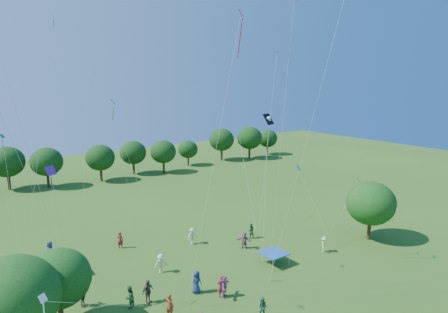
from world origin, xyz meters
TOP-DOWN VIEW (x-y plane):
  - near_tree_west at (-14.56, 14.72)m, footprint 5.33×5.33m
  - near_tree_north at (-11.63, 16.91)m, footprint 4.41×4.41m
  - near_tree_east at (18.59, 13.53)m, footprint 5.04×5.04m
  - treeline at (-1.73, 55.43)m, footprint 88.01×8.77m
  - tent_red_stripe at (-9.21, 24.37)m, footprint 2.20×2.20m
  - tent_blue at (6.56, 15.30)m, footprint 2.20×2.20m
  - crowd_person_0 at (-9.69, 28.24)m, footprint 0.62×0.96m
  - crowd_person_1 at (-3.42, 26.87)m, footprint 0.74×0.74m
  - crowd_person_2 at (8.77, 21.15)m, footprint 0.90×0.72m
  - crowd_person_3 at (12.26, 14.23)m, footprint 1.09×0.98m
  - crowd_person_4 at (-9.67, 18.58)m, footprint 1.11×1.05m
  - crowd_person_5 at (-0.41, 13.41)m, footprint 1.59×1.54m
  - crowd_person_6 at (-1.82, 15.20)m, footprint 1.00×0.67m
  - crowd_person_7 at (-0.56, 13.57)m, footprint 0.74×0.55m
  - crowd_person_8 at (0.15, 9.57)m, footprint 0.78×0.86m
  - crowd_person_9 at (-2.54, 19.86)m, footprint 1.20×0.71m
  - crowd_person_12 at (-11.81, 20.27)m, footprint 0.83×0.87m
  - crowd_person_13 at (-5.11, 13.55)m, footprint 0.67×0.78m
  - crowd_person_14 at (-6.94, 16.35)m, footprint 0.95×0.84m
  - crowd_person_15 at (2.94, 23.47)m, footprint 1.14×0.52m
  - crowd_person_16 at (-5.55, 16.15)m, footprint 1.19×0.80m
  - crowd_person_17 at (6.51, 19.48)m, footprint 1.40×1.60m
  - pirate_kite at (8.92, 18.90)m, footprint 5.61×5.43m
  - red_high_kite at (1.70, 15.34)m, footprint 6.65×2.54m
  - small_kite_0 at (10.12, 24.16)m, footprint 2.79×6.36m
  - small_kite_1 at (13.47, 11.87)m, footprint 1.27×3.97m
  - small_kite_3 at (-12.56, 28.01)m, footprint 0.48×3.93m
  - small_kite_4 at (1.87, 9.76)m, footprint 0.47×1.98m
  - small_kite_5 at (12.49, 22.46)m, footprint 6.41×4.75m
  - small_kite_6 at (-12.19, 10.58)m, footprint 8.28×3.23m
  - small_kite_7 at (5.94, 9.85)m, footprint 5.51×2.07m
  - small_kite_8 at (-13.04, 16.62)m, footprint 4.33×3.31m
  - small_kite_9 at (-7.62, 20.50)m, footprint 2.41×1.11m
  - small_kite_10 at (-13.25, 18.07)m, footprint 4.10×1.93m
  - small_kite_11 at (-6.22, 18.62)m, footprint 2.69×2.04m
  - small_kite_12 at (-9.50, 25.52)m, footprint 4.12×0.73m
  - small_kite_13 at (-11.10, 18.42)m, footprint 1.11×0.97m
  - small_kite_14 at (-3.60, 26.79)m, footprint 4.61×3.56m
  - small_kite_15 at (13.81, 18.80)m, footprint 0.67×4.64m

SIDE VIEW (x-z plane):
  - crowd_person_8 at x=0.15m, z-range 0.00..1.54m
  - crowd_person_3 at x=12.26m, z-range 0.00..1.56m
  - crowd_person_12 at x=-11.81m, z-range 0.00..1.59m
  - crowd_person_2 at x=8.77m, z-range 0.00..1.60m
  - crowd_person_17 at x=6.51m, z-range 0.00..1.69m
  - crowd_person_14 at x=-6.94m, z-range 0.00..1.71m
  - crowd_person_1 at x=-3.42m, z-range 0.00..1.71m
  - crowd_person_9 at x=-2.54m, z-range 0.00..1.72m
  - crowd_person_15 at x=2.94m, z-range 0.00..1.74m
  - crowd_person_5 at x=-0.41m, z-range 0.00..1.75m
  - crowd_person_13 at x=-5.11m, z-range 0.00..1.78m
  - crowd_person_7 at x=-0.56m, z-range 0.00..1.79m
  - crowd_person_4 at x=-9.67m, z-range 0.00..1.79m
  - crowd_person_0 at x=-9.69m, z-range 0.00..1.80m
  - crowd_person_16 at x=-5.55m, z-range 0.00..1.85m
  - crowd_person_6 at x=-1.82m, z-range 0.00..1.86m
  - tent_red_stripe at x=-9.21m, z-range 0.49..1.59m
  - tent_blue at x=6.56m, z-range 0.49..1.59m
  - near_tree_north at x=-11.63m, z-range 0.80..6.39m
  - near_tree_east at x=18.59m, z-range 0.84..7.06m
  - treeline at x=-1.73m, z-range 0.70..7.48m
  - near_tree_west at x=-14.56m, z-range 0.94..7.64m
  - small_kite_6 at x=-12.19m, z-range 2.51..7.67m
  - small_kite_15 at x=13.81m, z-range 3.40..9.65m
  - small_kite_1 at x=13.47m, z-range 3.60..10.18m
  - small_kite_0 at x=10.12m, z-range 3.37..12.45m
  - small_kite_3 at x=-12.56m, z-range 4.01..14.75m
  - small_kite_13 at x=-11.10m, z-range 4.64..14.27m
  - small_kite_8 at x=-13.04m, z-range 4.15..18.52m
  - small_kite_11 at x=-6.22m, z-range 5.32..19.31m
  - pirate_kite at x=8.92m, z-range 6.60..18.64m
  - small_kite_5 at x=12.49m, z-range 3.85..22.32m
  - small_kite_14 at x=-3.60m, z-range 5.02..21.76m
  - small_kite_4 at x=1.87m, z-range 4.49..24.98m
  - small_kite_12 at x=-9.50m, z-range 5.63..26.13m
  - small_kite_9 at x=-7.62m, z-range 5.16..27.09m
  - small_kite_10 at x=-13.25m, z-range 5.92..27.26m
  - small_kite_7 at x=5.94m, z-range 5.95..28.44m
  - red_high_kite at x=1.70m, z-range 7.21..27.84m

